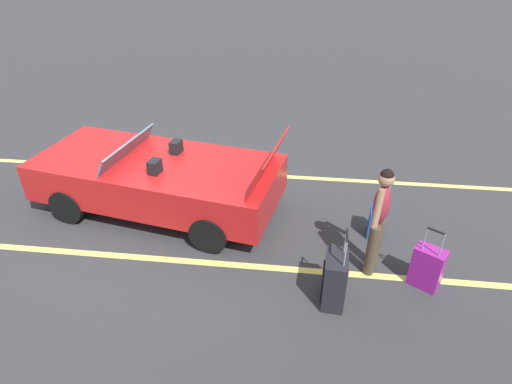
{
  "coord_description": "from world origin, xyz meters",
  "views": [
    {
      "loc": [
        -2.38,
        6.01,
        4.22
      ],
      "look_at": [
        -1.74,
        0.49,
        0.75
      ],
      "focal_mm": 29.7,
      "sensor_mm": 36.0,
      "label": 1
    }
  ],
  "objects_px": {
    "convertible_car": "(148,177)",
    "traveler_person": "(379,216)",
    "suitcase_large_black": "(334,280)",
    "suitcase_small_carryon": "(376,222)",
    "suitcase_medium_bright": "(427,267)"
  },
  "relations": [
    {
      "from": "suitcase_medium_bright",
      "to": "suitcase_small_carryon",
      "type": "height_order",
      "value": "suitcase_medium_bright"
    },
    {
      "from": "convertible_car",
      "to": "suitcase_medium_bright",
      "type": "height_order",
      "value": "convertible_car"
    },
    {
      "from": "convertible_car",
      "to": "suitcase_large_black",
      "type": "distance_m",
      "value": 3.67
    },
    {
      "from": "suitcase_large_black",
      "to": "suitcase_medium_bright",
      "type": "distance_m",
      "value": 1.35
    },
    {
      "from": "suitcase_large_black",
      "to": "suitcase_small_carryon",
      "type": "distance_m",
      "value": 1.7
    },
    {
      "from": "suitcase_medium_bright",
      "to": "suitcase_small_carryon",
      "type": "relative_size",
      "value": 1.97
    },
    {
      "from": "traveler_person",
      "to": "suitcase_medium_bright",
      "type": "bearing_deg",
      "value": -176.67
    },
    {
      "from": "convertible_car",
      "to": "traveler_person",
      "type": "height_order",
      "value": "traveler_person"
    },
    {
      "from": "suitcase_small_carryon",
      "to": "suitcase_medium_bright",
      "type": "bearing_deg",
      "value": -54.7
    },
    {
      "from": "suitcase_medium_bright",
      "to": "suitcase_small_carryon",
      "type": "bearing_deg",
      "value": 59.69
    },
    {
      "from": "traveler_person",
      "to": "convertible_car",
      "type": "bearing_deg",
      "value": 4.36
    },
    {
      "from": "convertible_car",
      "to": "suitcase_small_carryon",
      "type": "relative_size",
      "value": 8.81
    },
    {
      "from": "suitcase_large_black",
      "to": "suitcase_medium_bright",
      "type": "height_order",
      "value": "suitcase_large_black"
    },
    {
      "from": "suitcase_large_black",
      "to": "suitcase_small_carryon",
      "type": "height_order",
      "value": "suitcase_large_black"
    },
    {
      "from": "suitcase_large_black",
      "to": "suitcase_small_carryon",
      "type": "relative_size",
      "value": 2.23
    }
  ]
}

